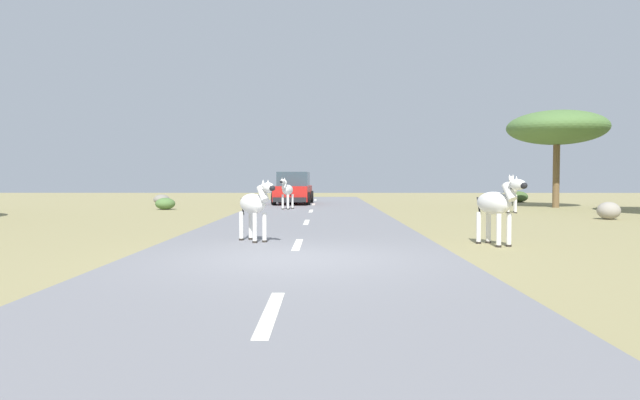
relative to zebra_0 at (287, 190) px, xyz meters
The scene contains 13 objects.
ground_plane 15.55m from the zebra_0, 85.72° to the right, with size 90.00×90.00×0.00m, color #8E8456.
road 15.55m from the zebra_0, 85.88° to the right, with size 6.00×64.00×0.05m, color slate.
lane_markings 16.54m from the zebra_0, 86.12° to the right, with size 0.16×56.00×0.01m.
zebra_0 is the anchor object (origin of this frame).
zebra_1 9.74m from the zebra_0, ahead, with size 0.76×1.68×1.62m.
zebra_2 12.92m from the zebra_0, 89.42° to the right, with size 1.03×1.28×1.38m.
zebra_3 14.27m from the zebra_0, 67.79° to the right, with size 0.83×1.52×1.51m.
car_0 5.26m from the zebra_0, 90.03° to the left, with size 2.14×4.40×1.74m.
tree_1 13.68m from the zebra_0, 10.39° to the left, with size 4.78×4.78×4.77m.
bush_0 15.74m from the zebra_0, 31.97° to the left, with size 1.11×1.00×0.67m, color #425B2D.
bush_1 5.72m from the zebra_0, behind, with size 0.91×0.82×0.54m, color #4C7038.
rock_0 12.97m from the zebra_0, 25.15° to the right, with size 0.79×0.72×0.62m, color gray.
rock_2 9.01m from the zebra_0, 143.69° to the left, with size 0.87×0.85×0.56m, color gray.
Camera 1 is at (0.52, -9.80, 1.46)m, focal length 31.44 mm.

